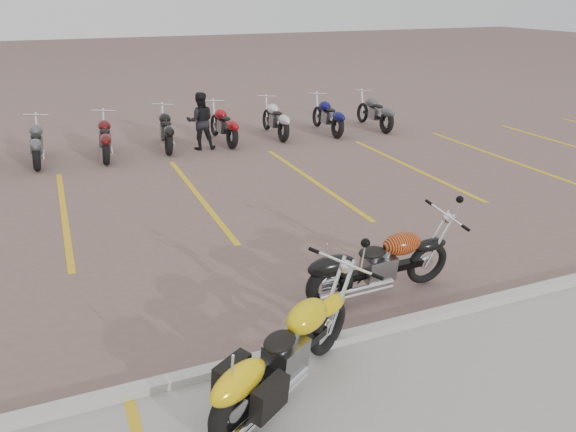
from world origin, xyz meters
The scene contains 7 objects.
ground centered at (0.00, 0.00, 0.00)m, with size 100.00×100.00×0.00m, color brown.
curb centered at (0.00, -2.00, 0.06)m, with size 60.00×0.18×0.12m, color #ADAAA3.
parking_stripes centered at (0.00, 4.00, 0.00)m, with size 38.00×5.50×0.01m, color gold, non-canonical shape.
yellow_cruiser centered at (-0.76, -2.58, 0.49)m, with size 2.11×1.41×0.99m.
flame_cruiser centered at (1.27, -1.14, 0.48)m, with size 2.32×0.35×0.96m.
person_b centered at (1.06, 7.72, 0.78)m, with size 0.76×0.59×1.56m, color black.
bg_bike_row centered at (-1.50, 8.12, 0.55)m, with size 17.27×2.04×1.10m.
Camera 1 is at (-2.60, -7.17, 4.07)m, focal length 35.00 mm.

